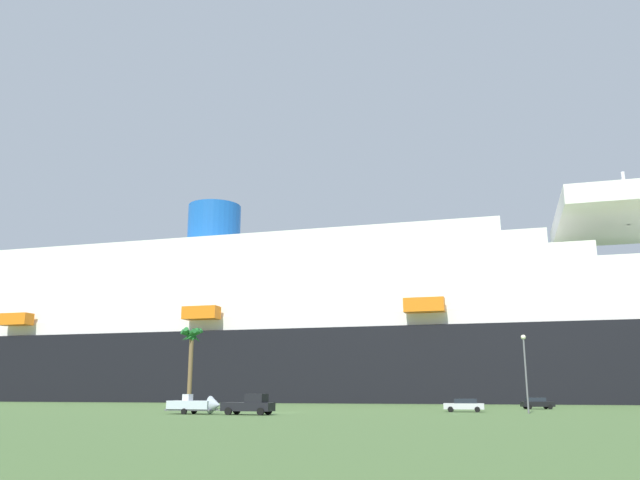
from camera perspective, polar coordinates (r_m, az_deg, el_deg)
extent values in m
plane|color=#4C6B38|center=(108.95, 0.86, -14.47)|extent=(600.00, 600.00, 0.00)
cube|color=black|center=(153.51, 1.01, -11.23)|extent=(210.82, 55.70, 15.30)
cube|color=white|center=(154.09, 1.00, -7.79)|extent=(185.66, 50.51, 3.17)
cube|color=white|center=(155.53, -0.50, -6.67)|extent=(175.91, 48.79, 3.17)
cube|color=white|center=(157.13, -1.96, -5.56)|extent=(170.18, 47.72, 3.17)
cube|color=white|center=(158.88, -3.39, -4.48)|extent=(161.06, 46.28, 3.17)
cube|color=white|center=(160.79, -4.78, -3.41)|extent=(150.72, 44.57, 3.17)
cube|color=white|center=(162.84, -6.14, -2.37)|extent=(141.45, 43.38, 3.17)
cube|color=white|center=(165.04, -7.45, -1.35)|extent=(132.08, 41.90, 3.17)
cube|color=white|center=(154.65, 23.97, 1.86)|extent=(24.39, 42.91, 4.00)
cylinder|color=#1959B2|center=(169.22, -9.32, 1.02)|extent=(14.63, 14.63, 11.81)
cylinder|color=silver|center=(156.33, 25.35, 3.36)|extent=(0.80, 0.80, 12.00)
cube|color=orange|center=(171.58, -25.28, -6.35)|extent=(8.25, 3.89, 2.80)
cube|color=orange|center=(144.59, -10.44, -6.34)|extent=(8.25, 3.89, 2.80)
cube|color=orange|center=(130.76, 9.17, -5.69)|extent=(8.25, 3.89, 2.80)
cube|color=black|center=(71.89, -6.39, -14.41)|extent=(5.83, 2.78, 0.90)
cube|color=black|center=(71.45, -5.62, -13.71)|extent=(2.26, 2.11, 0.90)
cube|color=#26333F|center=(71.18, -5.11, -13.80)|extent=(0.34, 1.68, 0.63)
cylinder|color=black|center=(72.01, -4.59, -14.80)|extent=(0.83, 0.39, 0.80)
cylinder|color=black|center=(70.18, -5.26, -14.83)|extent=(0.83, 0.39, 0.80)
cylinder|color=black|center=(73.57, -7.36, -14.70)|extent=(0.83, 0.39, 0.80)
cylinder|color=black|center=(71.78, -8.09, -14.72)|extent=(0.83, 0.39, 0.80)
cube|color=#595960|center=(75.06, -11.29, -14.47)|extent=(5.81, 2.74, 0.16)
cube|color=#595960|center=(73.47, -8.99, -14.60)|extent=(1.83, 0.38, 0.10)
cylinder|color=black|center=(76.14, -11.05, -14.57)|extent=(0.66, 0.31, 0.64)
cylinder|color=black|center=(74.25, -11.91, -14.58)|extent=(0.66, 0.31, 0.64)
cube|color=silver|center=(75.05, -11.27, -14.07)|extent=(5.34, 2.88, 0.90)
cone|color=silver|center=(73.63, -9.23, -14.17)|extent=(1.47, 2.11, 1.96)
cube|color=silver|center=(75.29, -11.59, -13.44)|extent=(0.93, 1.10, 0.70)
cube|color=black|center=(76.45, -13.11, -13.96)|extent=(0.43, 0.55, 1.10)
cylinder|color=brown|center=(90.68, -11.38, -11.40)|extent=(0.59, 0.59, 9.77)
cone|color=#1E6628|center=(90.84, -10.99, -8.27)|extent=(0.97, 2.71, 2.27)
cone|color=#1E6628|center=(91.05, -10.99, -8.28)|extent=(2.26, 2.68, 1.87)
cone|color=#1E6628|center=(91.33, -11.17, -8.29)|extent=(2.69, 0.96, 2.29)
cone|color=#1E6628|center=(91.32, -11.33, -8.28)|extent=(2.56, 2.48, 1.68)
cone|color=#1E6628|center=(91.10, -11.47, -8.26)|extent=(0.72, 2.72, 2.15)
cone|color=#1E6628|center=(90.74, -11.46, -8.24)|extent=(2.69, 2.31, 1.74)
cone|color=#1E6628|center=(90.58, -11.34, -8.24)|extent=(2.83, 0.79, 1.93)
cone|color=#1E6628|center=(90.58, -11.13, -8.25)|extent=(2.42, 2.47, 2.07)
sphere|color=#1E6628|center=(90.94, -11.24, -8.33)|extent=(1.10, 1.10, 1.10)
cylinder|color=slate|center=(79.78, 17.72, -11.35)|extent=(0.20, 0.20, 8.38)
sphere|color=#F9F2CC|center=(79.99, 17.49, -8.17)|extent=(0.56, 0.56, 0.56)
cube|color=black|center=(98.54, 18.63, -13.56)|extent=(4.61, 2.61, 0.70)
cube|color=#1E232D|center=(98.47, 18.48, -13.20)|extent=(2.69, 2.10, 0.55)
cylinder|color=black|center=(99.89, 19.29, -13.70)|extent=(0.69, 0.33, 0.66)
cylinder|color=black|center=(98.08, 19.64, -13.69)|extent=(0.69, 0.33, 0.66)
cylinder|color=black|center=(99.04, 17.67, -13.82)|extent=(0.69, 0.33, 0.66)
cylinder|color=black|center=(97.23, 17.99, -13.82)|extent=(0.69, 0.33, 0.66)
cube|color=silver|center=(82.90, 12.58, -14.12)|extent=(4.90, 2.12, 0.70)
cube|color=#1E232D|center=(82.88, 12.73, -13.68)|extent=(2.78, 1.81, 0.55)
cylinder|color=black|center=(82.08, 11.43, -14.43)|extent=(0.67, 0.26, 0.66)
cylinder|color=black|center=(83.89, 11.50, -14.39)|extent=(0.67, 0.26, 0.66)
cylinder|color=black|center=(81.95, 13.71, -14.32)|extent=(0.67, 0.26, 0.66)
cylinder|color=black|center=(83.77, 13.73, -14.29)|extent=(0.67, 0.26, 0.66)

